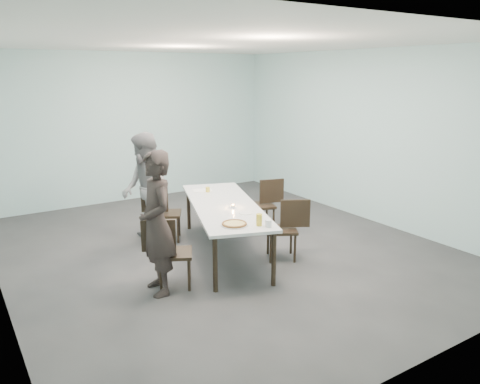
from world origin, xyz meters
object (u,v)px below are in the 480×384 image
side_plate (245,213)px  beer_glass (259,220)px  diner_near (157,223)px  pizza (234,224)px  chair_far_right (265,201)px  water_tumbler (268,223)px  chair_near_right (287,225)px  tealight (233,206)px  table (224,208)px  chair_near_left (168,248)px  amber_tumbler (208,189)px  diner_far (145,190)px  chair_far_left (162,210)px

side_plate → beer_glass: size_ratio=1.20×
diner_near → pizza: 0.96m
chair_far_right → beer_glass: size_ratio=5.80×
chair_far_right → water_tumbler: chair_far_right is taller
chair_near_right → tealight: 0.82m
pizza → beer_glass: (0.26, -0.17, 0.06)m
chair_far_right → chair_near_right: bearing=84.7°
chair_near_right → table: bearing=-16.1°
table → side_plate: 0.55m
chair_near_left → tealight: size_ratio=15.54×
water_tumbler → side_plate: bearing=83.0°
amber_tumbler → chair_far_right: bearing=-12.8°
water_tumbler → tealight: (0.07, 0.94, -0.02)m
chair_far_right → diner_far: size_ratio=0.50×
beer_glass → amber_tumbler: bearing=81.3°
chair_far_left → water_tumbler: 2.26m
amber_tumbler → diner_near: bearing=-136.2°
table → chair_far_left: size_ratio=3.16×
water_tumbler → chair_near_left: bearing=151.1°
table → chair_far_right: 1.25m
chair_far_left → water_tumbler: size_ratio=9.67×
chair_far_right → diner_far: bearing=3.8°
chair_near_right → diner_far: size_ratio=0.50×
chair_far_right → pizza: size_ratio=2.56×
table → amber_tumbler: amber_tumbler is taller
diner_near → tealight: (1.32, 0.42, -0.10)m
tealight → chair_far_left: bearing=113.6°
chair_near_left → chair_near_right: (1.80, -0.08, 0.00)m
chair_far_right → side_plate: chair_far_right is taller
chair_near_left → water_tumbler: chair_near_left is taller
table → chair_far_right: (1.12, 0.53, -0.19)m
tealight → water_tumbler: bearing=-94.5°
table → side_plate: bearing=-89.3°
chair_far_right → beer_glass: 2.06m
pizza → tealight: (0.40, 0.67, 0.00)m
chair_near_left → chair_far_left: same height
chair_near_right → diner_far: diner_far is taller
chair_near_left → tealight: chair_near_left is taller
chair_near_left → pizza: (0.76, -0.33, 0.27)m
chair_far_right → table: bearing=42.0°
chair_far_left → diner_far: bearing=-142.1°
table → chair_near_left: chair_near_left is taller
table → beer_glass: 1.09m
chair_far_left → amber_tumbler: size_ratio=10.88×
chair_far_left → amber_tumbler: bearing=7.7°
tealight → diner_far: bearing=124.3°
chair_far_left → pizza: bearing=-57.1°
chair_near_left → side_plate: bearing=28.6°
diner_far → beer_glass: bearing=27.4°
pizza → tealight: size_ratio=6.07×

